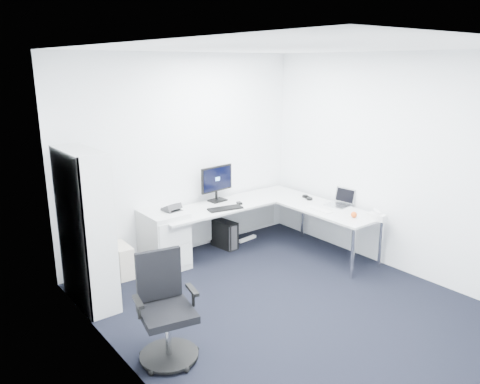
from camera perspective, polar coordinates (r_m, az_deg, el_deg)
ground at (r=5.25m, az=5.94°, el=-13.87°), size 4.20×4.20×0.00m
ceiling at (r=4.58m, az=6.92°, el=17.07°), size 4.20×4.20×0.00m
wall_back at (r=6.37m, az=-6.91°, el=4.37°), size 3.60×0.02×2.70m
wall_left at (r=3.76m, az=-13.77°, el=-3.86°), size 0.02×4.20×2.70m
wall_right at (r=6.10m, az=18.64°, el=3.19°), size 0.02×4.20×2.70m
l_desk at (r=6.39m, az=0.90°, el=-4.89°), size 2.33×1.30×0.68m
drawer_pedestal at (r=6.14m, az=-9.27°, el=-5.67°), size 0.48×0.60×0.74m
bookshelf at (r=5.26m, az=-18.30°, el=-4.27°), size 0.33×0.86×1.72m
task_chair at (r=4.24m, az=-8.87°, el=-14.11°), size 0.65×0.65×0.97m
black_pc_tower at (r=6.72m, az=-1.91°, el=-5.16°), size 0.23×0.42×0.39m
beige_pc_tower at (r=6.04m, az=-14.27°, el=-8.07°), size 0.21×0.43×0.40m
power_strip at (r=7.04m, az=0.88°, el=-5.73°), size 0.34×0.10×0.04m
monitor at (r=6.54m, az=-2.80°, el=1.07°), size 0.56×0.23×0.52m
black_keyboard at (r=6.23m, az=-1.81°, el=-2.02°), size 0.49×0.26×0.02m
mouse at (r=6.45m, az=-0.07°, el=-1.37°), size 0.07×0.10×0.03m
desk_phone at (r=6.05m, az=-8.33°, el=-2.10°), size 0.23×0.23×0.15m
laptop at (r=6.47m, az=11.77°, el=-0.76°), size 0.35×0.34×0.22m
white_keyboard at (r=6.29m, az=9.65°, el=-2.12°), size 0.11×0.39×0.01m
headphones at (r=6.78m, az=8.21°, el=-0.58°), size 0.19×0.24×0.05m
orange_fruit at (r=6.06m, az=13.71°, el=-2.70°), size 0.08×0.08×0.08m
tissue_box at (r=6.05m, az=16.32°, el=-2.93°), size 0.14×0.24×0.08m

